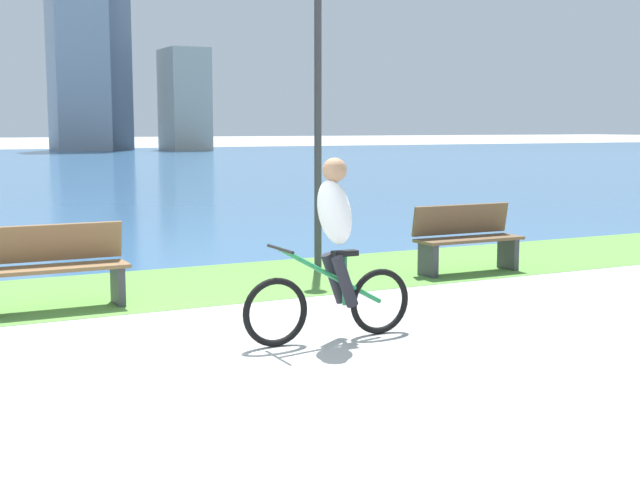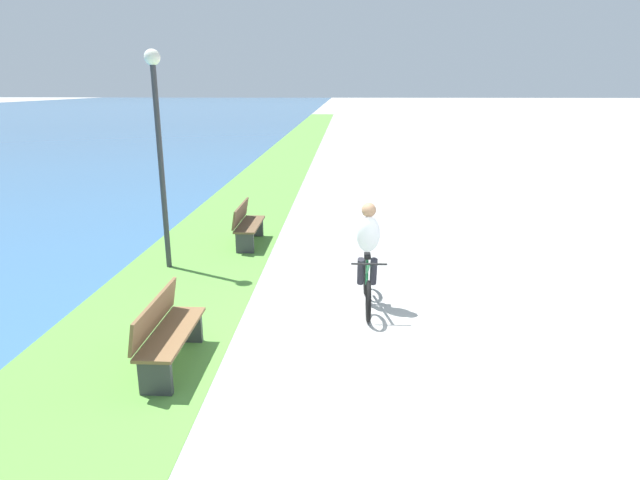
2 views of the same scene
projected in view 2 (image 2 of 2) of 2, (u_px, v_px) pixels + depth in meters
The scene contains 6 objects.
ground_plane at pixel (381, 350), 7.09m from camera, with size 300.00×300.00×0.00m, color #9E9E99.
grass_strip_bayside at pixel (131, 344), 7.24m from camera, with size 120.00×2.66×0.01m, color #59933D.
cyclist_lead at pixel (368, 256), 8.28m from camera, with size 1.68×0.52×1.66m.
bench_near_path at pixel (247, 224), 11.67m from camera, with size 1.50×0.47×0.90m.
bench_far_along_path at pixel (167, 332), 6.56m from camera, with size 1.50×0.47×0.90m.
lamppost_tall at pixel (158, 130), 9.61m from camera, with size 0.28×0.28×3.96m.
Camera 2 is at (-6.44, 0.50, 3.36)m, focal length 30.16 mm.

